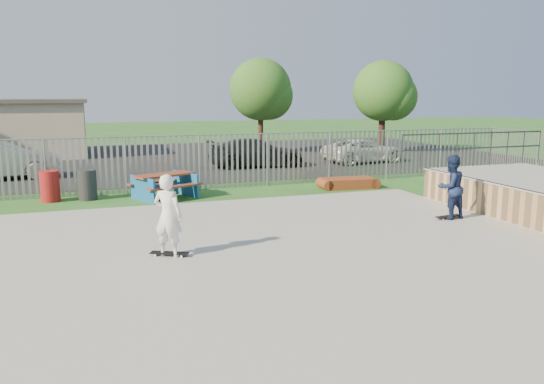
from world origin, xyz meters
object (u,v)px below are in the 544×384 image
object	(u,v)px
car_white	(363,151)
skater_white	(168,216)
tree_mid	(260,90)
skater_navy	(451,187)
tree_right	(383,91)
car_dark	(256,153)
picnic_table	(165,186)
trash_bin_red	(50,186)
funbox	(348,183)
trash_bin_grey	(87,185)

from	to	relation	value
car_white	skater_white	distance (m)	17.87
tree_mid	skater_navy	bearing A→B (deg)	-91.40
tree_mid	tree_right	distance (m)	7.15
car_white	skater_white	world-z (taller)	skater_white
tree_right	skater_white	bearing A→B (deg)	-131.22
skater_white	car_dark	bearing A→B (deg)	-77.53
skater_white	tree_right	bearing A→B (deg)	-94.63
skater_navy	skater_white	world-z (taller)	same
picnic_table	tree_mid	distance (m)	14.39
trash_bin_red	skater_white	xyz separation A→B (m)	(2.75, -7.73, 0.50)
car_white	skater_navy	xyz separation A→B (m)	(-4.16, -12.47, 0.39)
skater_navy	tree_right	bearing A→B (deg)	-122.46
funbox	trash_bin_red	size ratio (longest dim) A/B	1.92
car_dark	skater_white	size ratio (longest dim) A/B	2.70
car_white	funbox	bearing A→B (deg)	139.28
trash_bin_grey	skater_white	size ratio (longest dim) A/B	0.58
tree_mid	skater_white	bearing A→B (deg)	-112.87
car_dark	skater_white	distance (m)	14.88
skater_white	skater_navy	bearing A→B (deg)	-136.14
trash_bin_grey	tree_right	size ratio (longest dim) A/B	0.18
skater_white	car_white	bearing A→B (deg)	-94.61
tree_right	skater_navy	world-z (taller)	tree_right
tree_right	skater_navy	bearing A→B (deg)	-114.44
funbox	skater_navy	xyz separation A→B (m)	(0.01, -5.92, 0.82)
trash_bin_red	skater_navy	distance (m)	12.39
trash_bin_red	funbox	bearing A→B (deg)	-4.63
funbox	trash_bin_grey	xyz separation A→B (m)	(-9.20, 0.78, 0.31)
trash_bin_grey	car_white	size ratio (longest dim) A/B	0.23
car_white	tree_mid	xyz separation A→B (m)	(-3.72, 5.65, 3.11)
tree_mid	skater_navy	world-z (taller)	tree_mid
picnic_table	car_dark	bearing A→B (deg)	27.99
trash_bin_red	car_white	world-z (taller)	car_white
funbox	skater_white	distance (m)	10.30
car_dark	trash_bin_red	bearing A→B (deg)	127.72
trash_bin_red	trash_bin_grey	xyz separation A→B (m)	(1.15, -0.06, -0.01)
skater_navy	trash_bin_grey	bearing A→B (deg)	-44.07
picnic_table	car_dark	size ratio (longest dim) A/B	0.53
trash_bin_grey	tree_mid	size ratio (longest dim) A/B	0.18
car_dark	car_white	size ratio (longest dim) A/B	1.08
tree_mid	skater_white	xyz separation A→B (m)	(-8.05, -19.10, -2.72)
trash_bin_grey	skater_navy	size ratio (longest dim) A/B	0.58
picnic_table	trash_bin_red	xyz separation A→B (m)	(-3.60, 0.65, 0.08)
picnic_table	car_dark	xyz separation A→B (m)	(5.23, 6.50, 0.27)
funbox	tree_right	xyz separation A→B (m)	(7.29, 10.10, 3.45)
trash_bin_red	skater_white	size ratio (longest dim) A/B	0.59
picnic_table	tree_right	distance (m)	17.49
trash_bin_red	tree_mid	xyz separation A→B (m)	(10.81, 11.36, 3.22)
picnic_table	skater_navy	bearing A→B (deg)	-65.28
funbox	trash_bin_red	world-z (taller)	trash_bin_red
car_white	trash_bin_grey	bearing A→B (deg)	105.08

